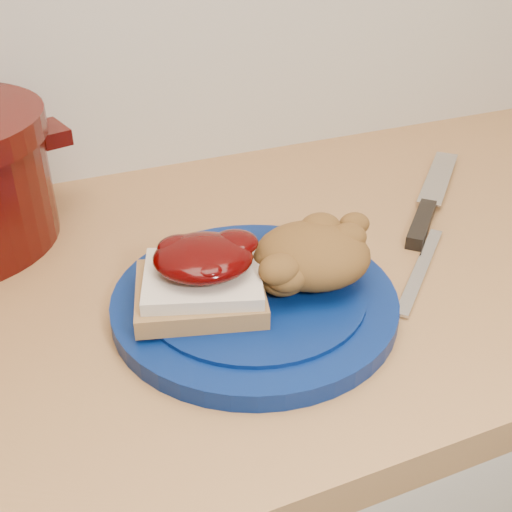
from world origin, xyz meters
name	(u,v)px	position (x,y,z in m)	size (l,w,h in m)	color
plate	(255,302)	(-0.03, 1.42, 0.91)	(0.28, 0.28, 0.02)	#051951
sandwich	(202,276)	(-0.08, 1.43, 0.95)	(0.15, 0.13, 0.06)	olive
stuffing_mound	(312,255)	(0.03, 1.42, 0.95)	(0.12, 0.10, 0.06)	brown
chef_knife	(426,210)	(0.25, 1.52, 0.91)	(0.22, 0.22, 0.02)	black
butter_knife	(421,269)	(0.17, 1.41, 0.90)	(0.18, 0.01, 0.00)	silver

